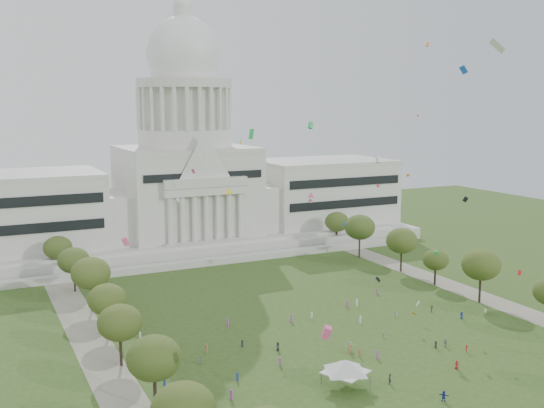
# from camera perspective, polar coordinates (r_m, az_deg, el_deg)

# --- Properties ---
(ground) EXTENTS (400.00, 400.00, 0.00)m
(ground) POSITION_cam_1_polar(r_m,az_deg,el_deg) (129.15, 8.97, -13.43)
(ground) COLOR #314C1C
(ground) RESTS_ON ground
(capitol) EXTENTS (160.00, 64.50, 91.30)m
(capitol) POSITION_cam_1_polar(r_m,az_deg,el_deg) (223.79, -7.67, 2.02)
(capitol) COLOR beige
(capitol) RESTS_ON ground
(path_left) EXTENTS (8.00, 160.00, 0.04)m
(path_left) POSITION_cam_1_polar(r_m,az_deg,el_deg) (138.27, -15.74, -12.12)
(path_left) COLOR gray
(path_left) RESTS_ON ground
(path_right) EXTENTS (8.00, 160.00, 0.04)m
(path_right) POSITION_cam_1_polar(r_m,az_deg,el_deg) (179.89, 16.18, -7.20)
(path_right) COLOR gray
(path_right) RESTS_ON ground
(row_tree_l_1) EXTENTS (8.86, 8.86, 12.59)m
(row_tree_l_1) POSITION_cam_1_polar(r_m,az_deg,el_deg) (105.72, -10.53, -13.42)
(row_tree_l_1) COLOR black
(row_tree_l_1) RESTS_ON ground
(row_tree_l_2) EXTENTS (8.42, 8.42, 11.97)m
(row_tree_l_2) POSITION_cam_1_polar(r_m,az_deg,el_deg) (124.15, -13.49, -10.31)
(row_tree_l_2) COLOR black
(row_tree_l_2) RESTS_ON ground
(row_tree_r_2) EXTENTS (9.55, 9.55, 13.58)m
(row_tree_r_2) POSITION_cam_1_polar(r_m,az_deg,el_deg) (166.07, 18.24, -5.19)
(row_tree_r_2) COLOR black
(row_tree_r_2) RESTS_ON ground
(row_tree_l_3) EXTENTS (8.12, 8.12, 11.55)m
(row_tree_l_3) POSITION_cam_1_polar(r_m,az_deg,el_deg) (139.93, -14.58, -8.27)
(row_tree_l_3) COLOR black
(row_tree_l_3) RESTS_ON ground
(row_tree_r_3) EXTENTS (7.01, 7.01, 9.98)m
(row_tree_r_3) POSITION_cam_1_polar(r_m,az_deg,el_deg) (179.04, 14.46, -4.86)
(row_tree_r_3) COLOR black
(row_tree_r_3) RESTS_ON ground
(row_tree_l_4) EXTENTS (9.29, 9.29, 13.21)m
(row_tree_l_4) POSITION_cam_1_polar(r_m,az_deg,el_deg) (157.15, -15.94, -5.98)
(row_tree_l_4) COLOR black
(row_tree_l_4) RESTS_ON ground
(row_tree_r_4) EXTENTS (9.19, 9.19, 13.06)m
(row_tree_r_4) POSITION_cam_1_polar(r_m,az_deg,el_deg) (190.55, 11.55, -3.25)
(row_tree_r_4) COLOR black
(row_tree_r_4) RESTS_ON ground
(row_tree_l_5) EXTENTS (8.33, 8.33, 11.85)m
(row_tree_l_5) POSITION_cam_1_polar(r_m,az_deg,el_deg) (175.05, -17.35, -4.85)
(row_tree_l_5) COLOR black
(row_tree_l_5) RESTS_ON ground
(row_tree_r_5) EXTENTS (9.82, 9.82, 13.96)m
(row_tree_r_5) POSITION_cam_1_polar(r_m,az_deg,el_deg) (205.74, 7.88, -2.07)
(row_tree_r_5) COLOR black
(row_tree_r_5) RESTS_ON ground
(row_tree_l_6) EXTENTS (8.19, 8.19, 11.64)m
(row_tree_l_6) POSITION_cam_1_polar(r_m,az_deg,el_deg) (192.41, -18.65, -3.74)
(row_tree_l_6) COLOR black
(row_tree_l_6) RESTS_ON ground
(row_tree_r_6) EXTENTS (8.42, 8.42, 11.97)m
(row_tree_r_6) POSITION_cam_1_polar(r_m,az_deg,el_deg) (222.14, 5.84, -1.59)
(row_tree_r_6) COLOR black
(row_tree_r_6) RESTS_ON ground
(event_tent) EXTENTS (12.23, 12.23, 5.15)m
(event_tent) POSITION_cam_1_polar(r_m,az_deg,el_deg) (114.60, 6.61, -14.20)
(event_tent) COLOR #4C4C4C
(event_tent) RESTS_ON ground
(person_0) EXTENTS (0.80, 0.95, 1.65)m
(person_0) POSITION_cam_1_polar(r_m,az_deg,el_deg) (154.96, 16.64, -9.53)
(person_0) COLOR navy
(person_0) RESTS_ON ground
(person_2) EXTENTS (0.86, 0.94, 1.65)m
(person_2) POSITION_cam_1_polar(r_m,az_deg,el_deg) (157.69, 14.15, -9.10)
(person_2) COLOR #4C4C51
(person_2) RESTS_ON ground
(person_3) EXTENTS (0.77, 1.18, 1.68)m
(person_3) POSITION_cam_1_polar(r_m,az_deg,el_deg) (137.06, 15.27, -11.92)
(person_3) COLOR #4C4C51
(person_3) RESTS_ON ground
(person_4) EXTENTS (0.77, 1.01, 1.52)m
(person_4) POSITION_cam_1_polar(r_m,az_deg,el_deg) (139.53, 9.96, -11.39)
(person_4) COLOR silver
(person_4) RESTS_ON ground
(person_5) EXTENTS (1.77, 1.28, 1.78)m
(person_5) POSITION_cam_1_polar(r_m,az_deg,el_deg) (131.57, 7.03, -12.54)
(person_5) COLOR silver
(person_5) RESTS_ON ground
(person_6) EXTENTS (0.90, 0.99, 1.69)m
(person_6) POSITION_cam_1_polar(r_m,az_deg,el_deg) (127.03, 16.24, -13.67)
(person_6) COLOR #B21E1E
(person_6) RESTS_ON ground
(person_7) EXTENTS (0.86, 0.87, 1.93)m
(person_7) POSITION_cam_1_polar(r_m,az_deg,el_deg) (118.13, 10.51, -15.16)
(person_7) COLOR #26262B
(person_7) RESTS_ON ground
(person_8) EXTENTS (1.04, 0.84, 1.86)m
(person_8) POSITION_cam_1_polar(r_m,az_deg,el_deg) (130.45, 0.48, -12.64)
(person_8) COLOR #4C4C51
(person_8) RESTS_ON ground
(person_9) EXTENTS (0.93, 1.11, 1.53)m
(person_9) POSITION_cam_1_polar(r_m,az_deg,el_deg) (135.39, 17.05, -12.30)
(person_9) COLOR #B21E1E
(person_9) RESTS_ON ground
(person_10) EXTENTS (0.72, 1.10, 1.74)m
(person_10) POSITION_cam_1_polar(r_m,az_deg,el_deg) (152.21, 11.05, -9.63)
(person_10) COLOR silver
(person_10) RESTS_ON ground
(person_11) EXTENTS (1.68, 1.70, 1.85)m
(person_11) POSITION_cam_1_polar(r_m,az_deg,el_deg) (114.01, 15.14, -16.28)
(person_11) COLOR navy
(person_11) RESTS_ON ground
(distant_crowd) EXTENTS (65.72, 39.22, 1.93)m
(distant_crowd) POSITION_cam_1_polar(r_m,az_deg,el_deg) (134.51, 0.03, -11.99)
(distant_crowd) COLOR navy
(distant_crowd) RESTS_ON ground
(kite_swarm) EXTENTS (89.25, 109.37, 58.47)m
(kite_swarm) POSITION_cam_1_polar(r_m,az_deg,el_deg) (126.57, 7.08, -0.78)
(kite_swarm) COLOR orange
(kite_swarm) RESTS_ON ground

